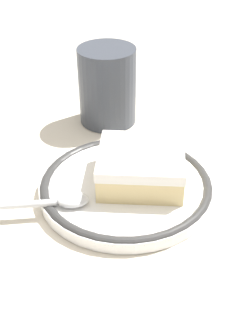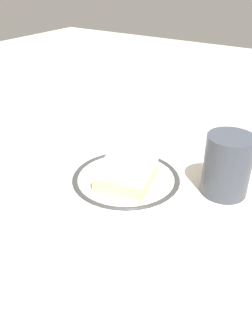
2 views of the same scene
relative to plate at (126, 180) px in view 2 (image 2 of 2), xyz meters
name	(u,v)px [view 2 (image 2 of 2)]	position (x,y,z in m)	size (l,w,h in m)	color
ground_plane	(128,176)	(-0.01, 0.03, -0.01)	(2.40, 2.40, 0.00)	#B7B2A8
placemat	(128,176)	(-0.01, 0.03, -0.01)	(0.49, 0.43, 0.00)	beige
plate	(126,180)	(0.00, 0.00, 0.00)	(0.19, 0.19, 0.02)	white
cake_slice	(126,174)	(0.01, -0.01, 0.02)	(0.11, 0.11, 0.04)	beige
spoon	(118,152)	(-0.06, 0.07, 0.01)	(0.07, 0.13, 0.01)	silver
cup	(227,169)	(0.15, 0.07, 0.04)	(0.08, 0.08, 0.10)	#383D47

